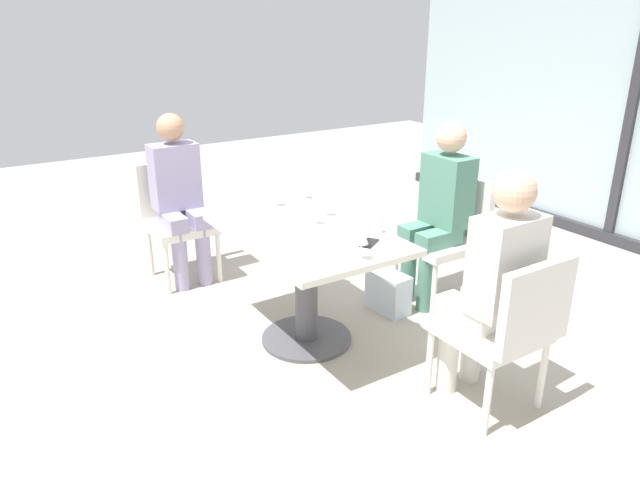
# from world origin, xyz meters

# --- Properties ---
(ground_plane) EXTENTS (12.00, 12.00, 0.00)m
(ground_plane) POSITION_xyz_m (0.00, 0.00, 0.00)
(ground_plane) COLOR #A89E8E
(window_wall_backdrop) EXTENTS (5.08, 0.10, 2.70)m
(window_wall_backdrop) POSITION_xyz_m (0.00, 3.20, 1.21)
(window_wall_backdrop) COLOR #A4B7BC
(window_wall_backdrop) RESTS_ON ground_plane
(dining_table_main) EXTENTS (1.22, 0.78, 0.73)m
(dining_table_main) POSITION_xyz_m (0.00, 0.00, 0.53)
(dining_table_main) COLOR silver
(dining_table_main) RESTS_ON ground_plane
(chair_near_window) EXTENTS (0.46, 0.51, 0.87)m
(chair_near_window) POSITION_xyz_m (0.00, 1.17, 0.50)
(chair_near_window) COLOR silver
(chair_near_window) RESTS_ON ground_plane
(chair_far_right) EXTENTS (0.50, 0.46, 0.87)m
(chair_far_right) POSITION_xyz_m (1.13, 0.46, 0.50)
(chair_far_right) COLOR silver
(chair_far_right) RESTS_ON ground_plane
(chair_side_end) EXTENTS (0.50, 0.46, 0.87)m
(chair_side_end) POSITION_xyz_m (-1.40, -0.31, 0.50)
(chair_side_end) COLOR silver
(chair_side_end) RESTS_ON ground_plane
(person_near_window) EXTENTS (0.34, 0.39, 1.26)m
(person_near_window) POSITION_xyz_m (-0.00, 1.06, 0.70)
(person_near_window) COLOR #4C7F6B
(person_near_window) RESTS_ON ground_plane
(person_far_right) EXTENTS (0.39, 0.34, 1.26)m
(person_far_right) POSITION_xyz_m (1.02, 0.46, 0.70)
(person_far_right) COLOR silver
(person_far_right) RESTS_ON ground_plane
(person_side_end) EXTENTS (0.39, 0.34, 1.26)m
(person_side_end) POSITION_xyz_m (-1.29, -0.31, 0.70)
(person_side_end) COLOR #9E93B7
(person_side_end) RESTS_ON ground_plane
(wine_glass_0) EXTENTS (0.07, 0.07, 0.18)m
(wine_glass_0) POSITION_xyz_m (-0.16, 0.25, 0.86)
(wine_glass_0) COLOR silver
(wine_glass_0) RESTS_ON dining_table_main
(wine_glass_1) EXTENTS (0.07, 0.07, 0.18)m
(wine_glass_1) POSITION_xyz_m (-0.55, 0.33, 0.86)
(wine_glass_1) COLOR silver
(wine_glass_1) RESTS_ON dining_table_main
(wine_glass_2) EXTENTS (0.07, 0.07, 0.18)m
(wine_glass_2) POSITION_xyz_m (-0.50, 0.08, 0.86)
(wine_glass_2) COLOR silver
(wine_glass_2) RESTS_ON dining_table_main
(wine_glass_3) EXTENTS (0.07, 0.07, 0.18)m
(wine_glass_3) POSITION_xyz_m (-0.07, 0.10, 0.86)
(wine_glass_3) COLOR silver
(wine_glass_3) RESTS_ON dining_table_main
(wine_glass_4) EXTENTS (0.07, 0.07, 0.18)m
(wine_glass_4) POSITION_xyz_m (0.53, 0.01, 0.86)
(wine_glass_4) COLOR silver
(wine_glass_4) RESTS_ON dining_table_main
(coffee_cup) EXTENTS (0.08, 0.08, 0.09)m
(coffee_cup) POSITION_xyz_m (0.24, 0.33, 0.78)
(coffee_cup) COLOR white
(coffee_cup) RESTS_ON dining_table_main
(cell_phone_on_table) EXTENTS (0.14, 0.16, 0.01)m
(cell_phone_on_table) POSITION_xyz_m (0.37, 0.19, 0.73)
(cell_phone_on_table) COLOR black
(cell_phone_on_table) RESTS_ON dining_table_main
(handbag_0) EXTENTS (0.31, 0.19, 0.28)m
(handbag_0) POSITION_xyz_m (-0.03, 0.67, 0.14)
(handbag_0) COLOR silver
(handbag_0) RESTS_ON ground_plane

